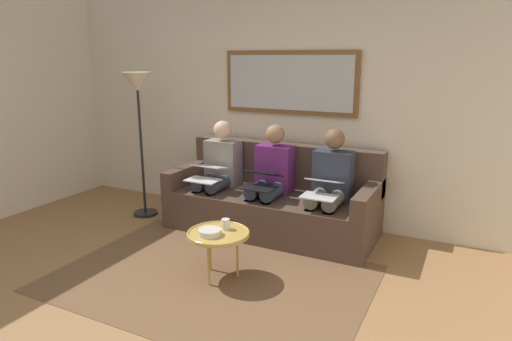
# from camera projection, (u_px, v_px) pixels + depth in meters

# --- Properties ---
(ground_plane) EXTENTS (6.00, 5.20, 0.10)m
(ground_plane) POSITION_uv_depth(u_px,v_px,m) (145.00, 338.00, 3.04)
(ground_plane) COLOR olive
(wall_rear) EXTENTS (6.00, 0.12, 2.60)m
(wall_rear) POSITION_uv_depth(u_px,v_px,m) (292.00, 105.00, 4.96)
(wall_rear) COLOR beige
(wall_rear) RESTS_ON ground_plane
(area_rug) EXTENTS (2.60, 1.80, 0.01)m
(area_rug) POSITION_uv_depth(u_px,v_px,m) (211.00, 278.00, 3.77)
(area_rug) COLOR brown
(area_rug) RESTS_ON ground_plane
(couch) EXTENTS (2.20, 0.90, 0.90)m
(couch) POSITION_uv_depth(u_px,v_px,m) (273.00, 201.00, 4.79)
(couch) COLOR #4C382D
(couch) RESTS_ON ground_plane
(framed_mirror) EXTENTS (1.53, 0.05, 0.68)m
(framed_mirror) POSITION_uv_depth(u_px,v_px,m) (289.00, 83.00, 4.82)
(framed_mirror) COLOR brown
(coffee_table) EXTENTS (0.52, 0.52, 0.42)m
(coffee_table) POSITION_uv_depth(u_px,v_px,m) (218.00, 234.00, 3.69)
(coffee_table) COLOR tan
(coffee_table) RESTS_ON ground_plane
(cup) EXTENTS (0.07, 0.07, 0.09)m
(cup) POSITION_uv_depth(u_px,v_px,m) (226.00, 224.00, 3.75)
(cup) COLOR silver
(cup) RESTS_ON coffee_table
(bowl) EXTENTS (0.19, 0.19, 0.05)m
(bowl) POSITION_uv_depth(u_px,v_px,m) (210.00, 232.00, 3.63)
(bowl) COLOR beige
(bowl) RESTS_ON coffee_table
(person_left) EXTENTS (0.38, 0.58, 1.14)m
(person_left) POSITION_uv_depth(u_px,v_px,m) (330.00, 184.00, 4.38)
(person_left) COLOR #2D3342
(person_left) RESTS_ON couch
(laptop_silver) EXTENTS (0.33, 0.37, 0.16)m
(laptop_silver) POSITION_uv_depth(u_px,v_px,m) (322.00, 188.00, 4.17)
(laptop_silver) COLOR silver
(person_middle) EXTENTS (0.38, 0.58, 1.14)m
(person_middle) POSITION_uv_depth(u_px,v_px,m) (271.00, 176.00, 4.66)
(person_middle) COLOR #66236B
(person_middle) RESTS_ON couch
(laptop_black) EXTENTS (0.35, 0.37, 0.16)m
(laptop_black) POSITION_uv_depth(u_px,v_px,m) (261.00, 180.00, 4.45)
(laptop_black) COLOR black
(person_right) EXTENTS (0.38, 0.58, 1.14)m
(person_right) POSITION_uv_depth(u_px,v_px,m) (219.00, 170.00, 4.93)
(person_right) COLOR gray
(person_right) RESTS_ON couch
(laptop_white) EXTENTS (0.35, 0.36, 0.15)m
(laptop_white) POSITION_uv_depth(u_px,v_px,m) (207.00, 172.00, 4.72)
(laptop_white) COLOR white
(standing_lamp) EXTENTS (0.32, 0.32, 1.66)m
(standing_lamp) POSITION_uv_depth(u_px,v_px,m) (138.00, 98.00, 4.97)
(standing_lamp) COLOR black
(standing_lamp) RESTS_ON ground_plane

